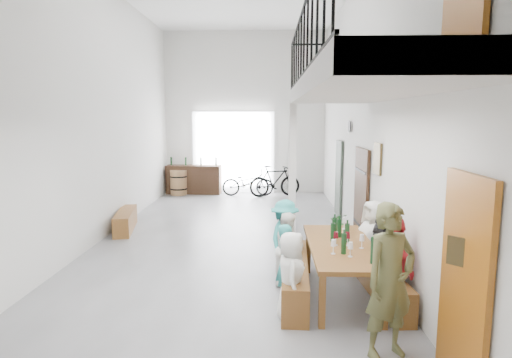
{
  "coord_description": "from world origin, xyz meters",
  "views": [
    {
      "loc": [
        0.84,
        -8.83,
        2.61
      ],
      "look_at": [
        0.58,
        -0.5,
        1.4
      ],
      "focal_mm": 30.0,
      "sensor_mm": 36.0,
      "label": 1
    }
  ],
  "objects_px": {
    "oak_barrel": "(179,183)",
    "host_standing": "(390,281)",
    "serving_counter": "(194,179)",
    "bicycle_near": "(248,183)",
    "bench_inner": "(295,277)",
    "side_bench": "(126,221)",
    "tasting_table": "(341,250)"
  },
  "relations": [
    {
      "from": "oak_barrel",
      "to": "host_standing",
      "type": "relative_size",
      "value": 0.49
    },
    {
      "from": "serving_counter",
      "to": "bicycle_near",
      "type": "relative_size",
      "value": 1.09
    },
    {
      "from": "bench_inner",
      "to": "serving_counter",
      "type": "height_order",
      "value": "serving_counter"
    },
    {
      "from": "side_bench",
      "to": "serving_counter",
      "type": "xyz_separation_m",
      "value": [
        0.75,
        4.87,
        0.26
      ]
    },
    {
      "from": "tasting_table",
      "to": "host_standing",
      "type": "height_order",
      "value": "host_standing"
    },
    {
      "from": "bench_inner",
      "to": "oak_barrel",
      "type": "distance_m",
      "value": 8.86
    },
    {
      "from": "tasting_table",
      "to": "side_bench",
      "type": "xyz_separation_m",
      "value": [
        -4.39,
        3.61,
        -0.48
      ]
    },
    {
      "from": "side_bench",
      "to": "host_standing",
      "type": "height_order",
      "value": "host_standing"
    },
    {
      "from": "host_standing",
      "to": "bicycle_near",
      "type": "bearing_deg",
      "value": 76.94
    },
    {
      "from": "bicycle_near",
      "to": "side_bench",
      "type": "bearing_deg",
      "value": 147.67
    },
    {
      "from": "bench_inner",
      "to": "side_bench",
      "type": "height_order",
      "value": "bench_inner"
    },
    {
      "from": "side_bench",
      "to": "serving_counter",
      "type": "bearing_deg",
      "value": 81.24
    },
    {
      "from": "tasting_table",
      "to": "bench_inner",
      "type": "height_order",
      "value": "tasting_table"
    },
    {
      "from": "bench_inner",
      "to": "host_standing",
      "type": "xyz_separation_m",
      "value": [
        0.91,
        -1.63,
        0.6
      ]
    },
    {
      "from": "bench_inner",
      "to": "side_bench",
      "type": "relative_size",
      "value": 1.38
    },
    {
      "from": "side_bench",
      "to": "serving_counter",
      "type": "height_order",
      "value": "serving_counter"
    },
    {
      "from": "tasting_table",
      "to": "host_standing",
      "type": "bearing_deg",
      "value": -80.44
    },
    {
      "from": "bench_inner",
      "to": "host_standing",
      "type": "relative_size",
      "value": 1.29
    },
    {
      "from": "side_bench",
      "to": "bicycle_near",
      "type": "height_order",
      "value": "bicycle_near"
    },
    {
      "from": "serving_counter",
      "to": "side_bench",
      "type": "bearing_deg",
      "value": -96.65
    },
    {
      "from": "bench_inner",
      "to": "bicycle_near",
      "type": "bearing_deg",
      "value": 101.24
    },
    {
      "from": "oak_barrel",
      "to": "side_bench",
      "type": "bearing_deg",
      "value": -93.41
    },
    {
      "from": "host_standing",
      "to": "tasting_table",
      "type": "bearing_deg",
      "value": 74.64
    },
    {
      "from": "tasting_table",
      "to": "side_bench",
      "type": "height_order",
      "value": "tasting_table"
    },
    {
      "from": "bench_inner",
      "to": "serving_counter",
      "type": "bearing_deg",
      "value": 112.98
    },
    {
      "from": "tasting_table",
      "to": "host_standing",
      "type": "distance_m",
      "value": 1.59
    },
    {
      "from": "bicycle_near",
      "to": "tasting_table",
      "type": "bearing_deg",
      "value": -169.68
    },
    {
      "from": "tasting_table",
      "to": "bicycle_near",
      "type": "bearing_deg",
      "value": 102.3
    },
    {
      "from": "side_bench",
      "to": "tasting_table",
      "type": "bearing_deg",
      "value": -39.39
    },
    {
      "from": "side_bench",
      "to": "bicycle_near",
      "type": "relative_size",
      "value": 0.94
    },
    {
      "from": "host_standing",
      "to": "bicycle_near",
      "type": "relative_size",
      "value": 1.0
    },
    {
      "from": "side_bench",
      "to": "bicycle_near",
      "type": "bearing_deg",
      "value": 59.61
    }
  ]
}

